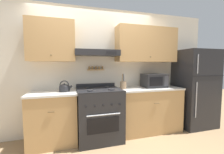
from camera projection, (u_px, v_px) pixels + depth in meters
The scene contains 9 objects.
ground_plane at pixel (102, 145), 2.62m from camera, with size 16.00×16.00×0.00m, color #937551.
wall_back at pixel (101, 62), 3.08m from camera, with size 5.20×0.46×2.55m.
counter_left at pixel (53, 118), 2.65m from camera, with size 0.83×0.62×0.92m.
counter_right at pixel (148, 109), 3.18m from camera, with size 1.34×0.62×0.92m.
stove_range at pixel (99, 114), 2.82m from camera, with size 0.80×0.74×1.02m.
refrigerator at pixel (195, 88), 3.42m from camera, with size 0.81×0.70×1.73m.
tea_kettle at pixel (65, 88), 2.69m from camera, with size 0.23×0.18×0.20m.
microwave at pixel (154, 81), 3.22m from camera, with size 0.49×0.36×0.29m.
utensil_crock at pixel (123, 85), 3.01m from camera, with size 0.13×0.13×0.30m.
Camera 1 is at (-0.54, -2.46, 1.40)m, focal length 24.00 mm.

